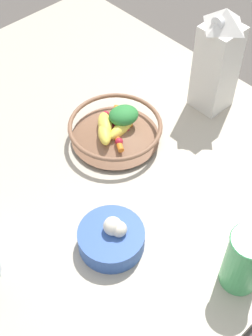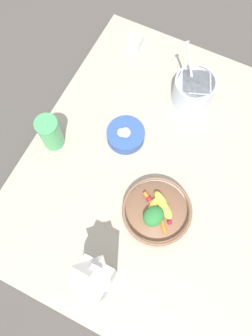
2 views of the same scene
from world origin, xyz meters
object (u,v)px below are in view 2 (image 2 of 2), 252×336
Objects in this scene: yogurt_tub at (194,89)px; drinking_cup at (50,132)px; milk_carton at (95,278)px; garlic_bowl at (126,135)px; fruit_bowl at (157,211)px; spice_jar at (135,42)px.

drinking_cup is (0.35, 0.36, 0.01)m from yogurt_tub.
milk_carton reaches higher than garlic_bowl.
fruit_bowl is at bearing 169.83° from drinking_cup.
milk_carton reaches higher than yogurt_tub.
spice_jar is (0.28, -0.12, -0.04)m from yogurt_tub.
spice_jar is at bearing -58.70° from fruit_bowl.
yogurt_tub is 4.56× the size of spice_jar.
spice_jar is (0.34, -0.56, -0.01)m from fruit_bowl.
garlic_bowl is (0.20, -0.19, -0.01)m from fruit_bowl.
yogurt_tub is at bearing 155.95° from spice_jar.
garlic_bowl is (-0.14, 0.37, 0.01)m from spice_jar.
spice_jar is at bearing -24.05° from yogurt_tub.
drinking_cup is at bearing -43.53° from milk_carton.
yogurt_tub is 0.28m from garlic_bowl.
garlic_bowl is at bearing -43.86° from fruit_bowl.
garlic_bowl is (-0.21, -0.12, -0.05)m from drinking_cup.
drinking_cup is (0.34, -0.33, -0.06)m from milk_carton.
fruit_bowl is 1.67× the size of garlic_bowl.
fruit_bowl is at bearing 136.14° from garlic_bowl.
spice_jar is at bearing -71.52° from milk_carton.
yogurt_tub is at bearing -90.64° from milk_carton.
fruit_bowl reaches higher than garlic_bowl.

